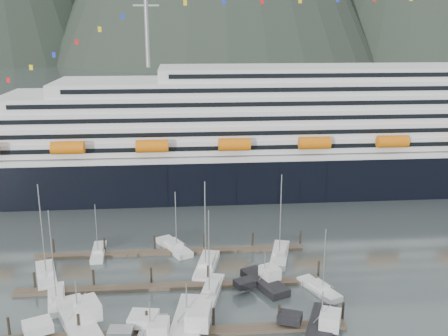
{
  "coord_description": "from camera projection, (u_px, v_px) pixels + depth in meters",
  "views": [
    {
      "loc": [
        -3.08,
        -71.97,
        39.94
      ],
      "look_at": [
        5.13,
        22.0,
        14.14
      ],
      "focal_mm": 42.0,
      "sensor_mm": 36.0,
      "label": 1
    }
  ],
  "objects": [
    {
      "name": "sailboat_f",
      "position": [
        174.0,
        247.0,
        96.26
      ],
      "size": [
        6.98,
        9.9,
        11.93
      ],
      "rotation": [
        0.0,
        0.0,
        2.05
      ],
      "color": "silver",
      "rests_on": "ground"
    },
    {
      "name": "dock_near",
      "position": [
        170.0,
        332.0,
        69.9
      ],
      "size": [
        48.18,
        2.28,
        3.2
      ],
      "color": "#4A3F30",
      "rests_on": "ground"
    },
    {
      "name": "dock_mid",
      "position": [
        171.0,
        286.0,
        82.39
      ],
      "size": [
        48.18,
        2.28,
        3.2
      ],
      "color": "#4A3F30",
      "rests_on": "ground"
    },
    {
      "name": "trawler_d",
      "position": [
        320.0,
        327.0,
        70.19
      ],
      "size": [
        9.56,
        11.67,
        6.67
      ],
      "rotation": [
        0.0,
        0.0,
        1.19
      ],
      "color": "black",
      "rests_on": "ground"
    },
    {
      "name": "sailboat_h",
      "position": [
        319.0,
        289.0,
        81.1
      ],
      "size": [
        5.6,
        8.69,
        11.1
      ],
      "rotation": [
        0.0,
        0.0,
        1.98
      ],
      "color": "silver",
      "rests_on": "ground"
    },
    {
      "name": "sailboat_c",
      "position": [
        207.0,
        267.0,
        88.56
      ],
      "size": [
        5.26,
        11.31,
        16.37
      ],
      "rotation": [
        0.0,
        0.0,
        1.35
      ],
      "color": "silver",
      "rests_on": "ground"
    },
    {
      "name": "sailboat_d",
      "position": [
        211.0,
        293.0,
        80.05
      ],
      "size": [
        5.19,
        11.11,
        14.59
      ],
      "rotation": [
        0.0,
        0.0,
        1.32
      ],
      "color": "silver",
      "rests_on": "ground"
    },
    {
      "name": "cruise_ship",
      "position": [
        311.0,
        139.0,
        132.09
      ],
      "size": [
        210.0,
        30.4,
        50.3
      ],
      "color": "black",
      "rests_on": "ground"
    },
    {
      "name": "sailboat_b",
      "position": [
        57.0,
        299.0,
        78.08
      ],
      "size": [
        4.53,
        9.71,
        15.22
      ],
      "rotation": [
        0.0,
        0.0,
        1.8
      ],
      "color": "silver",
      "rests_on": "ground"
    },
    {
      "name": "sailboat_a",
      "position": [
        46.0,
        276.0,
        85.38
      ],
      "size": [
        5.66,
        10.48,
        16.87
      ],
      "rotation": [
        0.0,
        0.0,
        1.86
      ],
      "color": "silver",
      "rests_on": "ground"
    },
    {
      "name": "trawler_a",
      "position": [
        77.0,
        321.0,
        71.27
      ],
      "size": [
        11.62,
        14.22,
        7.64
      ],
      "rotation": [
        0.0,
        0.0,
        1.98
      ],
      "color": "silver",
      "rests_on": "ground"
    },
    {
      "name": "sailboat_e",
      "position": [
        99.0,
        252.0,
        94.27
      ],
      "size": [
        2.63,
        8.62,
        10.17
      ],
      "rotation": [
        0.0,
        0.0,
        1.62
      ],
      "color": "silver",
      "rests_on": "ground"
    },
    {
      "name": "dock_far",
      "position": [
        172.0,
        251.0,
        94.88
      ],
      "size": [
        48.18,
        2.28,
        3.2
      ],
      "color": "#4A3F30",
      "rests_on": "ground"
    },
    {
      "name": "trawler_e",
      "position": [
        264.0,
        281.0,
        82.73
      ],
      "size": [
        8.67,
        10.24,
        6.32
      ],
      "rotation": [
        0.0,
        0.0,
        1.99
      ],
      "color": "black",
      "rests_on": "ground"
    },
    {
      "name": "trawler_c",
      "position": [
        186.0,
        326.0,
        70.15
      ],
      "size": [
        11.43,
        16.0,
        7.98
      ],
      "rotation": [
        0.0,
        0.0,
        1.41
      ],
      "color": "silver",
      "rests_on": "ground"
    },
    {
      "name": "ground",
      "position": [
        203.0,
        296.0,
        79.95
      ],
      "size": [
        1600.0,
        1600.0,
        0.0
      ],
      "primitive_type": "plane",
      "color": "#475253",
      "rests_on": "ground"
    },
    {
      "name": "sailboat_g",
      "position": [
        280.0,
        255.0,
        93.05
      ],
      "size": [
        5.54,
        11.28,
        16.1
      ],
      "rotation": [
        0.0,
        0.0,
        1.3
      ],
      "color": "silver",
      "rests_on": "ground"
    }
  ]
}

